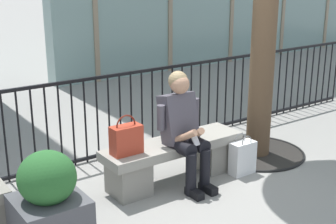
{
  "coord_description": "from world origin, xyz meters",
  "views": [
    {
      "loc": [
        -2.8,
        -3.86,
        2.26
      ],
      "look_at": [
        0.0,
        0.1,
        0.75
      ],
      "focal_mm": 51.44,
      "sensor_mm": 36.0,
      "label": 1
    }
  ],
  "objects_px": {
    "seated_person_with_phone": "(183,126)",
    "planter": "(49,205)",
    "stone_bench": "(173,157)",
    "handbag_on_bench": "(126,139)",
    "shopping_bag": "(242,158)"
  },
  "relations": [
    {
      "from": "stone_bench",
      "to": "planter",
      "type": "relative_size",
      "value": 1.88
    },
    {
      "from": "handbag_on_bench",
      "to": "planter",
      "type": "xyz_separation_m",
      "value": [
        -1.0,
        -0.45,
        -0.21
      ]
    },
    {
      "from": "seated_person_with_phone",
      "to": "planter",
      "type": "distance_m",
      "value": 1.66
    },
    {
      "from": "seated_person_with_phone",
      "to": "shopping_bag",
      "type": "xyz_separation_m",
      "value": [
        0.7,
        -0.17,
        -0.46
      ]
    },
    {
      "from": "seated_person_with_phone",
      "to": "handbag_on_bench",
      "type": "height_order",
      "value": "seated_person_with_phone"
    },
    {
      "from": "shopping_bag",
      "to": "stone_bench",
      "type": "bearing_deg",
      "value": 157.55
    },
    {
      "from": "seated_person_with_phone",
      "to": "planter",
      "type": "relative_size",
      "value": 1.43
    },
    {
      "from": "stone_bench",
      "to": "shopping_bag",
      "type": "distance_m",
      "value": 0.79
    },
    {
      "from": "shopping_bag",
      "to": "planter",
      "type": "xyz_separation_m",
      "value": [
        -2.31,
        -0.16,
        0.2
      ]
    },
    {
      "from": "handbag_on_bench",
      "to": "shopping_bag",
      "type": "xyz_separation_m",
      "value": [
        1.31,
        -0.29,
        -0.41
      ]
    },
    {
      "from": "stone_bench",
      "to": "handbag_on_bench",
      "type": "bearing_deg",
      "value": -179.01
    },
    {
      "from": "seated_person_with_phone",
      "to": "planter",
      "type": "xyz_separation_m",
      "value": [
        -1.61,
        -0.33,
        -0.26
      ]
    },
    {
      "from": "seated_person_with_phone",
      "to": "shopping_bag",
      "type": "height_order",
      "value": "seated_person_with_phone"
    },
    {
      "from": "seated_person_with_phone",
      "to": "planter",
      "type": "height_order",
      "value": "seated_person_with_phone"
    },
    {
      "from": "planter",
      "to": "seated_person_with_phone",
      "type": "bearing_deg",
      "value": 11.76
    }
  ]
}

